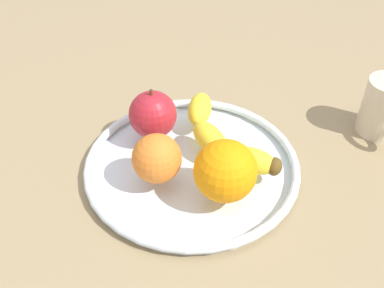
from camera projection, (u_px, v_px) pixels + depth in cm
name	position (u px, v px, depth cm)	size (l,w,h in cm)	color
ground_plane	(192.00, 179.00, 64.15)	(151.03, 151.03, 4.00)	#96815B
fruit_bowl	(192.00, 165.00, 62.23)	(30.10, 30.10, 1.80)	silver
banana	(221.00, 136.00, 62.83)	(19.58, 11.87, 3.55)	yellow
apple	(153.00, 115.00, 63.78)	(6.99, 6.99, 7.79)	#AB202B
orange_front_left	(157.00, 158.00, 57.13)	(6.55, 6.55, 6.55)	orange
orange_back_left	(225.00, 171.00, 54.39)	(7.98, 7.98, 7.98)	orange
ambient_mug	(384.00, 108.00, 66.34)	(10.07, 6.40, 8.95)	beige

